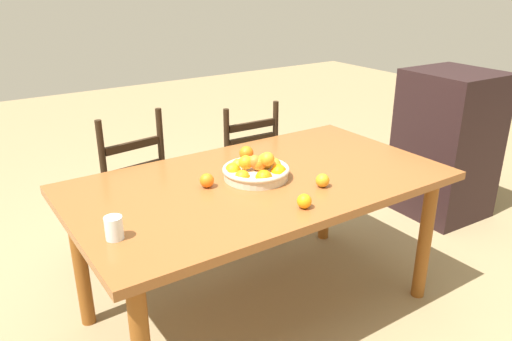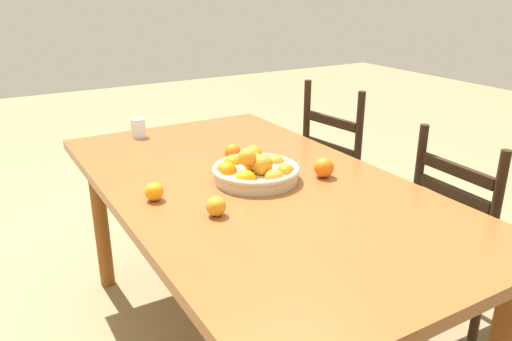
# 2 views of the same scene
# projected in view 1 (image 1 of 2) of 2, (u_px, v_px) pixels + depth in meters

# --- Properties ---
(ground_plane) EXTENTS (12.00, 12.00, 0.00)m
(ground_plane) POSITION_uv_depth(u_px,v_px,m) (260.00, 308.00, 2.75)
(ground_plane) COLOR #907B55
(dining_table) EXTENTS (1.85, 1.03, 0.77)m
(dining_table) POSITION_uv_depth(u_px,v_px,m) (260.00, 194.00, 2.50)
(dining_table) COLOR brown
(dining_table) RESTS_ON ground
(chair_near_window) EXTENTS (0.47, 0.47, 1.01)m
(chair_near_window) POSITION_uv_depth(u_px,v_px,m) (127.00, 198.00, 3.00)
(chair_near_window) COLOR black
(chair_near_window) RESTS_ON ground
(chair_by_cabinet) EXTENTS (0.44, 0.44, 0.95)m
(chair_by_cabinet) POSITION_uv_depth(u_px,v_px,m) (242.00, 171.00, 3.40)
(chair_by_cabinet) COLOR black
(chair_by_cabinet) RESTS_ON ground
(cabinet) EXTENTS (0.59, 0.61, 1.08)m
(cabinet) POSITION_uv_depth(u_px,v_px,m) (446.00, 144.00, 3.68)
(cabinet) COLOR black
(cabinet) RESTS_ON ground
(fruit_bowl) EXTENTS (0.33, 0.33, 0.15)m
(fruit_bowl) POSITION_uv_depth(u_px,v_px,m) (257.00, 170.00, 2.45)
(fruit_bowl) COLOR beige
(fruit_bowl) RESTS_ON dining_table
(orange_loose_0) EXTENTS (0.08, 0.08, 0.08)m
(orange_loose_0) POSITION_uv_depth(u_px,v_px,m) (246.00, 153.00, 2.70)
(orange_loose_0) COLOR orange
(orange_loose_0) RESTS_ON dining_table
(orange_loose_1) EXTENTS (0.06, 0.06, 0.06)m
(orange_loose_1) POSITION_uv_depth(u_px,v_px,m) (304.00, 201.00, 2.14)
(orange_loose_1) COLOR orange
(orange_loose_1) RESTS_ON dining_table
(orange_loose_2) EXTENTS (0.07, 0.07, 0.07)m
(orange_loose_2) POSITION_uv_depth(u_px,v_px,m) (323.00, 180.00, 2.36)
(orange_loose_2) COLOR orange
(orange_loose_2) RESTS_ON dining_table
(orange_loose_3) EXTENTS (0.07, 0.07, 0.07)m
(orange_loose_3) POSITION_uv_depth(u_px,v_px,m) (207.00, 180.00, 2.35)
(orange_loose_3) COLOR orange
(orange_loose_3) RESTS_ON dining_table
(drinking_glass) EXTENTS (0.07, 0.07, 0.09)m
(drinking_glass) POSITION_uv_depth(u_px,v_px,m) (114.00, 228.00, 1.89)
(drinking_glass) COLOR silver
(drinking_glass) RESTS_ON dining_table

